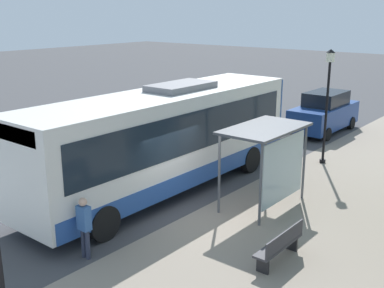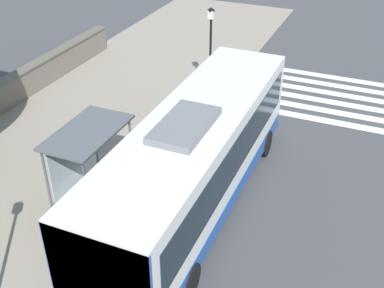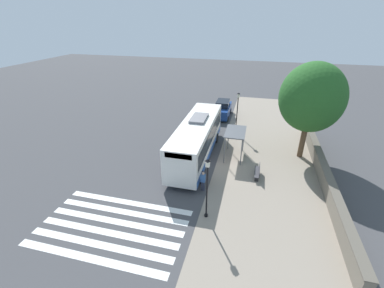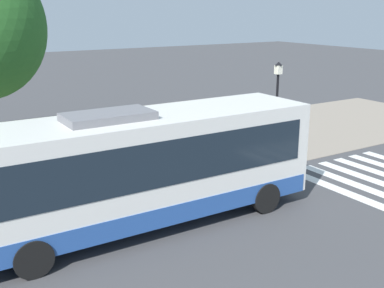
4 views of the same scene
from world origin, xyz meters
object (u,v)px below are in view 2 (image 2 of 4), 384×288
bus_shelter (84,142)px  pedestrian (204,108)px  street_lamp_far (211,47)px  bus (196,159)px  bench (86,132)px

bus_shelter → pedestrian: size_ratio=1.86×
bus_shelter → street_lamp_far: size_ratio=0.70×
bus → bus_shelter: 3.60m
pedestrian → street_lamp_far: (-0.80, 2.68, 1.61)m
pedestrian → bench: 4.87m
bench → bus_shelter: bearing=-54.2°
bus → pedestrian: bus is taller
bus_shelter → bench: (-2.05, 2.85, -1.66)m
bus → street_lamp_far: (-2.43, 7.54, 0.68)m
bus_shelter → bench: 3.88m
bus → bench: bus is taller
bus_shelter → bench: size_ratio=1.67×
bus → bench: 6.05m
bus_shelter → bench: bearing=125.8°
bus → street_lamp_far: size_ratio=2.59×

